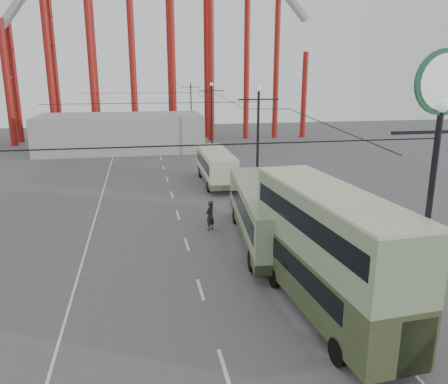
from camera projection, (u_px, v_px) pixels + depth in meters
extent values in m
plane|color=#515154|center=(239.00, 333.00, 17.48)|extent=(160.00, 160.00, 0.00)
cube|color=silver|center=(175.00, 204.00, 35.33)|extent=(0.15, 82.00, 0.01)
cube|color=silver|center=(248.00, 197.00, 37.46)|extent=(0.12, 120.00, 0.01)
cube|color=silver|center=(99.00, 204.00, 35.17)|extent=(0.12, 120.00, 0.01)
cylinder|color=black|center=(424.00, 246.00, 14.53)|extent=(0.20, 0.20, 9.00)
cylinder|color=black|center=(410.00, 357.00, 15.61)|extent=(0.44, 0.44, 0.50)
cube|color=black|center=(438.00, 132.00, 13.56)|extent=(3.20, 0.10, 0.10)
sphere|color=white|center=(442.00, 106.00, 13.35)|extent=(0.44, 0.44, 0.44)
cylinder|color=#1D5432|center=(445.00, 82.00, 13.17)|extent=(2.00, 0.12, 2.00)
cylinder|color=white|center=(445.00, 82.00, 13.17)|extent=(1.70, 0.16, 1.70)
cylinder|color=black|center=(258.00, 148.00, 34.46)|extent=(0.20, 0.20, 9.00)
cylinder|color=black|center=(257.00, 200.00, 35.54)|extent=(0.44, 0.44, 0.50)
cube|color=black|center=(259.00, 99.00, 33.49)|extent=(3.20, 0.10, 0.10)
sphere|color=white|center=(259.00, 89.00, 33.28)|extent=(0.44, 0.44, 0.44)
cylinder|color=black|center=(212.00, 122.00, 55.34)|extent=(0.20, 0.20, 9.00)
cylinder|color=black|center=(212.00, 155.00, 56.42)|extent=(0.44, 0.44, 0.50)
cube|color=black|center=(212.00, 91.00, 54.37)|extent=(3.20, 0.10, 0.10)
sphere|color=white|center=(212.00, 84.00, 54.17)|extent=(0.44, 0.44, 0.44)
cylinder|color=black|center=(191.00, 109.00, 76.22)|extent=(0.20, 0.20, 9.00)
cylinder|color=black|center=(192.00, 134.00, 77.30)|extent=(0.44, 0.44, 0.50)
cube|color=black|center=(191.00, 87.00, 75.25)|extent=(3.20, 0.10, 0.10)
sphere|color=white|center=(191.00, 82.00, 75.05)|extent=(0.44, 0.44, 0.44)
cylinder|color=maroon|center=(7.00, 84.00, 63.33)|extent=(1.00, 1.00, 18.00)
cylinder|color=maroon|center=(15.00, 84.00, 67.13)|extent=(1.00, 1.00, 18.00)
cylinder|color=maroon|center=(48.00, 52.00, 63.29)|extent=(1.00, 1.00, 27.00)
cylinder|color=maroon|center=(53.00, 53.00, 67.09)|extent=(1.00, 1.00, 27.00)
cylinder|color=maroon|center=(88.00, 20.00, 63.25)|extent=(1.00, 1.00, 36.00)
cylinder|color=maroon|center=(91.00, 23.00, 67.05)|extent=(1.00, 1.00, 36.00)
cylinder|color=maroon|center=(247.00, 44.00, 69.40)|extent=(0.90, 0.90, 30.00)
cylinder|color=maroon|center=(276.00, 71.00, 71.34)|extent=(0.90, 0.90, 22.00)
cylinder|color=maroon|center=(304.00, 95.00, 73.29)|extent=(0.90, 0.90, 14.00)
cube|color=#999994|center=(121.00, 133.00, 60.35)|extent=(22.00, 10.00, 5.00)
cube|color=#334022|center=(326.00, 278.00, 18.53)|extent=(3.27, 10.45, 2.27)
cube|color=black|center=(327.00, 268.00, 18.41)|extent=(3.17, 8.40, 0.93)
cube|color=gray|center=(328.00, 249.00, 18.20)|extent=(3.29, 10.45, 0.31)
cube|color=gray|center=(330.00, 220.00, 17.87)|extent=(3.27, 10.45, 2.27)
cube|color=black|center=(330.00, 218.00, 17.85)|extent=(3.27, 9.83, 0.88)
cube|color=beige|center=(331.00, 192.00, 17.57)|extent=(3.29, 10.45, 0.12)
cylinder|color=black|center=(275.00, 277.00, 21.23)|extent=(0.36, 1.05, 1.03)
cylinder|color=black|center=(318.00, 272.00, 21.81)|extent=(0.36, 1.05, 1.03)
cylinder|color=black|center=(338.00, 352.00, 15.46)|extent=(0.36, 1.05, 1.03)
cylinder|color=black|center=(395.00, 342.00, 16.04)|extent=(0.36, 1.05, 1.03)
cube|color=gray|center=(263.00, 212.00, 26.76)|extent=(4.10, 12.55, 2.69)
cube|color=black|center=(263.00, 205.00, 26.65)|extent=(4.00, 11.21, 1.06)
cube|color=#334022|center=(262.00, 228.00, 27.03)|extent=(4.13, 12.55, 0.56)
cube|color=gray|center=(263.00, 189.00, 26.40)|extent=(4.12, 12.55, 0.18)
cylinder|color=black|center=(236.00, 216.00, 30.36)|extent=(0.43, 1.15, 1.12)
cylinder|color=black|center=(272.00, 215.00, 30.57)|extent=(0.43, 1.15, 1.12)
cylinder|color=black|center=(251.00, 259.00, 23.24)|extent=(0.43, 1.15, 1.12)
cylinder|color=black|center=(298.00, 257.00, 23.45)|extent=(0.43, 1.15, 1.12)
cube|color=beige|center=(216.00, 165.00, 41.73)|extent=(2.72, 10.13, 2.42)
cube|color=black|center=(216.00, 161.00, 41.63)|extent=(2.73, 8.92, 0.96)
cube|color=#334022|center=(216.00, 175.00, 41.98)|extent=(2.75, 10.13, 0.50)
cube|color=beige|center=(216.00, 152.00, 41.41)|extent=(2.74, 10.13, 0.16)
cylinder|color=black|center=(201.00, 173.00, 44.36)|extent=(0.30, 1.01, 1.01)
cylinder|color=black|center=(223.00, 172.00, 44.74)|extent=(0.30, 1.01, 1.01)
cylinder|color=black|center=(208.00, 186.00, 38.99)|extent=(0.30, 1.01, 1.01)
cylinder|color=black|center=(233.00, 185.00, 39.36)|extent=(0.30, 1.01, 1.01)
imported|color=black|center=(210.00, 216.00, 29.10)|extent=(0.86, 0.86, 2.02)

